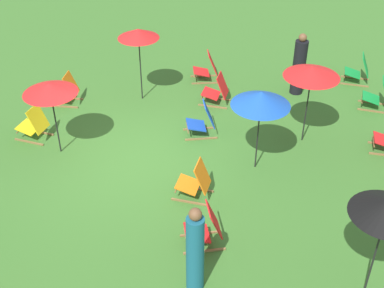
% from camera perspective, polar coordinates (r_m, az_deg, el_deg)
% --- Properties ---
extents(ground_plane, '(40.00, 40.00, 0.00)m').
position_cam_1_polar(ground_plane, '(11.35, -6.05, -1.78)').
color(ground_plane, '#386B28').
extents(deckchair_0, '(0.60, 0.83, 0.83)m').
position_cam_1_polar(deckchair_0, '(13.20, 2.79, 5.95)').
color(deckchair_0, olive).
rests_on(deckchair_0, ground).
extents(deckchair_2, '(0.64, 0.85, 0.83)m').
position_cam_1_polar(deckchair_2, '(12.34, -17.25, 2.07)').
color(deckchair_2, olive).
rests_on(deckchair_2, ground).
extents(deckchair_5, '(0.51, 0.78, 0.83)m').
position_cam_1_polar(deckchair_5, '(13.58, -13.82, 5.81)').
color(deckchair_5, olive).
rests_on(deckchair_5, ground).
extents(deckchair_7, '(0.59, 0.82, 0.83)m').
position_cam_1_polar(deckchair_7, '(14.34, 1.65, 8.46)').
color(deckchair_7, olive).
rests_on(deckchair_7, ground).
extents(deckchair_8, '(0.64, 0.85, 0.83)m').
position_cam_1_polar(deckchair_8, '(9.13, 1.54, -9.33)').
color(deckchair_8, olive).
rests_on(deckchair_8, ground).
extents(deckchair_9, '(0.61, 0.83, 0.83)m').
position_cam_1_polar(deckchair_9, '(10.08, 0.37, -4.27)').
color(deckchair_9, olive).
rests_on(deckchair_9, ground).
extents(deckchair_12, '(0.61, 0.83, 0.83)m').
position_cam_1_polar(deckchair_12, '(14.94, 18.12, 7.83)').
color(deckchair_12, olive).
rests_on(deckchair_12, ground).
extents(deckchair_13, '(0.62, 0.84, 0.83)m').
position_cam_1_polar(deckchair_13, '(13.81, 20.05, 5.13)').
color(deckchair_13, olive).
rests_on(deckchair_13, ground).
extents(deckchair_14, '(0.62, 0.84, 0.83)m').
position_cam_1_polar(deckchair_14, '(11.93, 1.18, 2.59)').
color(deckchair_14, olive).
rests_on(deckchair_14, ground).
extents(umbrella_0, '(1.21, 1.21, 1.85)m').
position_cam_1_polar(umbrella_0, '(10.24, 7.71, 5.04)').
color(umbrella_0, black).
rests_on(umbrella_0, ground).
extents(umbrella_1, '(1.23, 1.23, 1.89)m').
position_cam_1_polar(umbrella_1, '(11.33, 13.25, 7.86)').
color(umbrella_1, black).
rests_on(umbrella_1, ground).
extents(umbrella_2, '(1.16, 1.16, 1.74)m').
position_cam_1_polar(umbrella_2, '(11.10, -15.60, 6.03)').
color(umbrella_2, black).
rests_on(umbrella_2, ground).
extents(umbrella_4, '(1.04, 1.04, 1.94)m').
position_cam_1_polar(umbrella_4, '(12.85, -6.01, 12.15)').
color(umbrella_4, black).
rests_on(umbrella_4, ground).
extents(person_0, '(0.36, 0.36, 1.69)m').
position_cam_1_polar(person_0, '(8.13, 0.35, -11.96)').
color(person_0, '#195972').
rests_on(person_0, ground).
extents(person_1, '(0.38, 0.38, 1.68)m').
position_cam_1_polar(person_1, '(13.80, 11.86, 8.52)').
color(person_1, black).
rests_on(person_1, ground).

